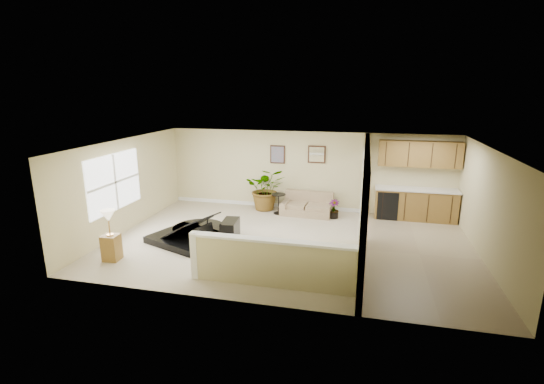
% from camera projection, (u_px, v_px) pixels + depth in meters
% --- Properties ---
extents(floor, '(9.00, 9.00, 0.00)m').
position_uv_depth(floor, '(288.00, 243.00, 9.97)').
color(floor, '#B2A58B').
rests_on(floor, ground).
extents(back_wall, '(9.00, 0.04, 2.50)m').
position_uv_depth(back_wall, '(307.00, 171.00, 12.47)').
color(back_wall, '#CCC08B').
rests_on(back_wall, floor).
extents(front_wall, '(9.00, 0.04, 2.50)m').
position_uv_depth(front_wall, '(256.00, 239.00, 6.82)').
color(front_wall, '#CCC08B').
rests_on(front_wall, floor).
extents(left_wall, '(0.04, 6.00, 2.50)m').
position_uv_depth(left_wall, '(126.00, 185.00, 10.65)').
color(left_wall, '#CCC08B').
rests_on(left_wall, floor).
extents(right_wall, '(0.04, 6.00, 2.50)m').
position_uv_depth(right_wall, '(490.00, 208.00, 8.64)').
color(right_wall, '#CCC08B').
rests_on(right_wall, floor).
extents(ceiling, '(9.00, 6.00, 0.04)m').
position_uv_depth(ceiling, '(290.00, 144.00, 9.33)').
color(ceiling, white).
rests_on(ceiling, back_wall).
extents(kitchen_vinyl, '(2.70, 6.00, 0.01)m').
position_uv_depth(kitchen_vinyl, '(420.00, 254.00, 9.26)').
color(kitchen_vinyl, gray).
rests_on(kitchen_vinyl, floor).
extents(interior_partition, '(0.18, 5.99, 2.50)m').
position_uv_depth(interior_partition, '(364.00, 198.00, 9.49)').
color(interior_partition, '#CCC08B').
rests_on(interior_partition, floor).
extents(pony_half_wall, '(3.42, 0.22, 1.00)m').
position_uv_depth(pony_half_wall, '(270.00, 262.00, 7.65)').
color(pony_half_wall, '#CCC08B').
rests_on(pony_half_wall, floor).
extents(left_window, '(0.05, 2.15, 1.45)m').
position_uv_depth(left_window, '(114.00, 182.00, 10.12)').
color(left_window, white).
rests_on(left_window, left_wall).
extents(wall_art_left, '(0.48, 0.04, 0.58)m').
position_uv_depth(wall_art_left, '(278.00, 154.00, 12.53)').
color(wall_art_left, '#381F14').
rests_on(wall_art_left, back_wall).
extents(wall_mirror, '(0.55, 0.04, 0.55)m').
position_uv_depth(wall_mirror, '(317.00, 154.00, 12.24)').
color(wall_mirror, '#381F14').
rests_on(wall_mirror, back_wall).
extents(kitchen_cabinets, '(2.36, 0.65, 2.33)m').
position_uv_depth(kitchen_cabinets, '(413.00, 191.00, 11.60)').
color(kitchen_cabinets, olive).
rests_on(kitchen_cabinets, floor).
extents(piano, '(2.30, 2.27, 1.56)m').
position_uv_depth(piano, '(187.00, 215.00, 10.07)').
color(piano, black).
rests_on(piano, floor).
extents(piano_bench, '(0.44, 0.77, 0.49)m').
position_uv_depth(piano_bench, '(230.00, 229.00, 10.21)').
color(piano_bench, black).
rests_on(piano_bench, floor).
extents(loveseat, '(1.59, 0.96, 0.88)m').
position_uv_depth(loveseat, '(307.00, 203.00, 12.20)').
color(loveseat, '#9B7E63').
rests_on(loveseat, floor).
extents(accent_table, '(0.44, 0.44, 0.63)m').
position_uv_depth(accent_table, '(279.00, 201.00, 12.20)').
color(accent_table, black).
rests_on(accent_table, floor).
extents(palm_plant, '(1.44, 1.32, 1.38)m').
position_uv_depth(palm_plant, '(266.00, 189.00, 12.56)').
color(palm_plant, black).
rests_on(palm_plant, floor).
extents(small_plant, '(0.37, 0.37, 0.56)m').
position_uv_depth(small_plant, '(334.00, 210.00, 11.83)').
color(small_plant, black).
rests_on(small_plant, floor).
extents(lamp_stand, '(0.38, 0.38, 1.18)m').
position_uv_depth(lamp_stand, '(111.00, 239.00, 8.86)').
color(lamp_stand, olive).
rests_on(lamp_stand, floor).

